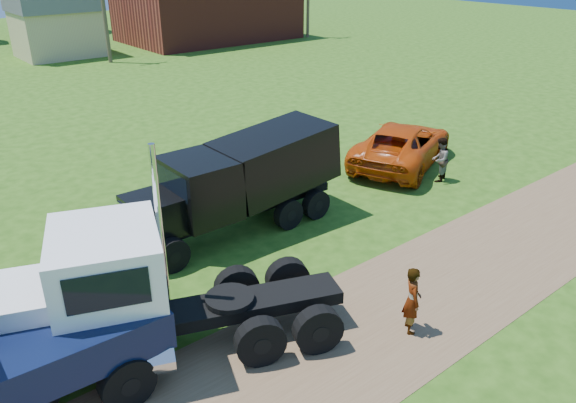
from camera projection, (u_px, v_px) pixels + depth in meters
ground at (436, 288)px, 14.88m from camera, size 140.00×140.00×0.00m
dirt_track at (436, 287)px, 14.88m from camera, size 120.00×4.20×0.01m
white_semi_tractor at (116, 298)px, 11.69m from camera, size 7.81×4.95×4.67m
black_dump_truck at (241, 178)px, 17.31m from camera, size 7.16×2.23×3.10m
orange_pickup at (402, 145)px, 22.83m from camera, size 6.75×4.99×1.70m
spectator_a at (412, 300)px, 12.91m from camera, size 0.69×0.74×1.69m
spectator_b at (440, 160)px, 21.24m from camera, size 1.01×0.90×1.71m
brick_building at (208, 10)px, 52.23m from camera, size 15.40×10.40×5.30m
tan_shed at (57, 25)px, 44.28m from camera, size 6.20×5.40×4.70m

